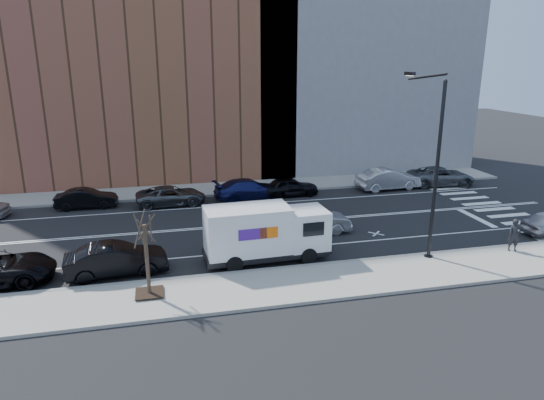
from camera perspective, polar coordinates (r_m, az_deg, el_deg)
name	(u,v)px	position (r m, az deg, el deg)	size (l,w,h in m)	color
ground	(265,223)	(30.47, -0.79, -2.78)	(120.00, 120.00, 0.00)	black
sidewalk_near	(307,283)	(22.58, 4.10, -9.75)	(44.00, 3.60, 0.15)	gray
sidewalk_far	(242,187)	(38.72, -3.61, 1.50)	(44.00, 3.60, 0.15)	gray
curb_near	(296,267)	(24.13, 2.83, -7.91)	(44.00, 0.25, 0.17)	gray
curb_far	(246,193)	(37.01, -3.14, 0.82)	(44.00, 0.25, 0.17)	gray
crosswalk	(488,206)	(37.18, 24.06, -0.68)	(3.00, 14.00, 0.01)	white
road_markings	(265,223)	(30.47, -0.79, -2.77)	(40.00, 8.60, 0.01)	white
bldg_brick	(130,45)	(43.76, -16.36, 17.07)	(26.00, 10.00, 22.00)	brown
bldg_concrete	(357,23)	(47.43, 9.92, 19.79)	(20.00, 10.00, 26.00)	slate
streetlight	(432,161)	(25.44, 18.32, 4.39)	(0.44, 4.02, 9.34)	black
street_tree	(147,267)	(21.51, -14.44, -7.60)	(1.20, 1.20, 3.75)	black
fedex_van	(265,232)	(24.56, -0.78, -3.81)	(6.45, 2.48, 2.90)	black
far_parked_b	(86,198)	(35.78, -21.00, 0.17)	(1.43, 4.12, 1.36)	black
far_parked_c	(171,196)	(34.84, -11.79, 0.50)	(2.23, 4.83, 1.34)	#44474B
far_parked_d	(248,189)	(35.68, -2.81, 1.32)	(2.06, 5.07, 1.47)	#161A4F
far_parked_e	(290,187)	(36.37, 2.16, 1.58)	(1.69, 4.19, 1.43)	black
far_parked_f	(388,179)	(39.21, 13.50, 2.41)	(1.76, 5.05, 1.66)	#B6B6BB
far_parked_g	(441,176)	(41.81, 19.24, 2.67)	(2.48, 5.38, 1.49)	#53565B
driving_sedan	(311,221)	(28.64, 4.64, -2.49)	(1.62, 4.64, 1.53)	#9C9DA1
near_parked_rear_a	(117,260)	(24.37, -17.82, -6.69)	(1.65, 4.73, 1.56)	black
pedestrian	(514,235)	(28.61, 26.63, -3.72)	(0.64, 0.42, 1.75)	black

